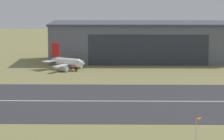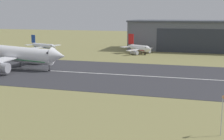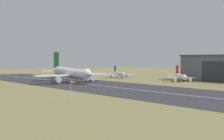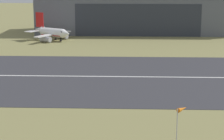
% 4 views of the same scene
% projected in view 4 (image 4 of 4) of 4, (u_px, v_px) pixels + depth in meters
% --- Properties ---
extents(runway_strip, '(376.62, 49.68, 0.06)m').
position_uv_depth(runway_strip, '(156.00, 77.00, 102.99)').
color(runway_strip, '#333338').
rests_on(runway_strip, ground_plane).
extents(runway_centreline, '(338.96, 0.70, 0.01)m').
position_uv_depth(runway_centreline, '(156.00, 77.00, 102.98)').
color(runway_centreline, silver).
rests_on(runway_centreline, runway_strip).
extents(hangar_building, '(81.24, 27.04, 16.47)m').
position_uv_depth(hangar_building, '(137.00, 12.00, 178.89)').
color(hangar_building, slate).
rests_on(hangar_building, ground_plane).
extents(airplane_parked_centre, '(17.39, 18.25, 9.90)m').
position_uv_depth(airplane_parked_centre, '(52.00, 33.00, 157.56)').
color(airplane_parked_centre, white).
rests_on(airplane_parked_centre, ground_plane).
extents(windsock_pole, '(1.72, 1.86, 7.05)m').
position_uv_depth(windsock_pole, '(181.00, 113.00, 57.10)').
color(windsock_pole, '#B7B7BC').
rests_on(windsock_pole, ground_plane).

